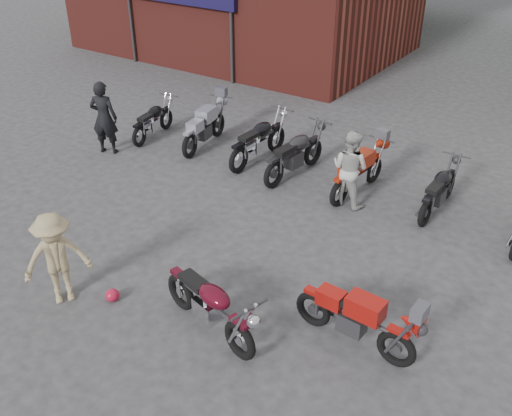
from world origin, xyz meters
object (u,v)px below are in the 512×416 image
Objects in this scene: helmet at (112,295)px; row_bike_3 at (296,152)px; row_bike_1 at (205,124)px; row_bike_2 at (259,138)px; row_bike_5 at (440,188)px; row_bike_4 at (359,170)px; person_light at (350,168)px; person_dark at (104,118)px; person_tan at (57,259)px; vintage_motorcycle at (210,302)px; row_bike_0 at (153,119)px; sportbike at (357,316)px.

row_bike_3 is at bearing 88.00° from helmet.
row_bike_1 is 1.69m from row_bike_2.
row_bike_1 reaches higher than row_bike_5.
row_bike_4 is 1.77m from row_bike_5.
row_bike_4 is at bearing -81.00° from person_light.
row_bike_1 is at bearing -2.19° from person_light.
row_bike_2 is 2.76m from row_bike_4.
row_bike_3 is 1.11× the size of row_bike_5.
row_bike_1 is at bearing -161.15° from person_dark.
person_tan is 0.81× the size of row_bike_1.
row_bike_5 is (4.52, 0.09, -0.07)m from row_bike_2.
person_light is 1.02× the size of person_tan.
row_bike_1 is at bearing 94.33° from row_bike_2.
row_bike_4 is at bearing 11.50° from person_tan.
row_bike_4 is (-0.05, 5.45, -0.02)m from vintage_motorcycle.
person_tan is at bearing 71.87° from person_light.
vintage_motorcycle is 1.23× the size of person_tan.
row_bike_5 reaches higher than row_bike_0.
helmet is 0.13× the size of row_bike_0.
row_bike_0 is (-3.46, 5.99, -0.32)m from person_tan.
person_tan is at bearing 164.54° from row_bike_4.
row_bike_0 is at bearing 92.03° from row_bike_1.
row_bike_1 is at bearing 95.38° from row_bike_4.
person_dark is 0.90× the size of row_bike_1.
row_bike_2 is (3.22, 0.35, 0.10)m from row_bike_0.
helmet is 0.14× the size of person_tan.
row_bike_3 is at bearing -102.16° from row_bike_1.
row_bike_0 is 0.85× the size of row_bike_3.
vintage_motorcycle is at bearing -150.40° from row_bike_1.
row_bike_0 is at bearing 2.86° from person_light.
sportbike reaches higher than row_bike_5.
person_dark reaches higher than sportbike.
person_tan is (3.79, -4.60, -0.10)m from person_dark.
sportbike is at bearing -35.21° from person_tan.
vintage_motorcycle reaches higher than row_bike_0.
person_tan is 6.60m from row_bike_1.
row_bike_5 is (1.76, 0.22, -0.02)m from row_bike_4.
row_bike_5 is (1.73, 0.78, -0.30)m from person_light.
row_bike_3 reaches higher than sportbike.
sportbike is at bearing 41.22° from vintage_motorcycle.
helmet is at bearing 113.53° from person_dark.
row_bike_1 is at bearing 92.29° from row_bike_5.
vintage_motorcycle is 5.66m from row_bike_3.
sportbike is 8.19× the size of helmet.
helmet is 0.12× the size of row_bike_1.
row_bike_3 is (-1.64, 0.52, -0.24)m from person_light.
person_dark is 0.95× the size of row_bike_4.
row_bike_0 is at bearing -126.95° from person_dark.
vintage_motorcycle is 1.21× the size of person_light.
row_bike_0 is 1.57m from row_bike_1.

